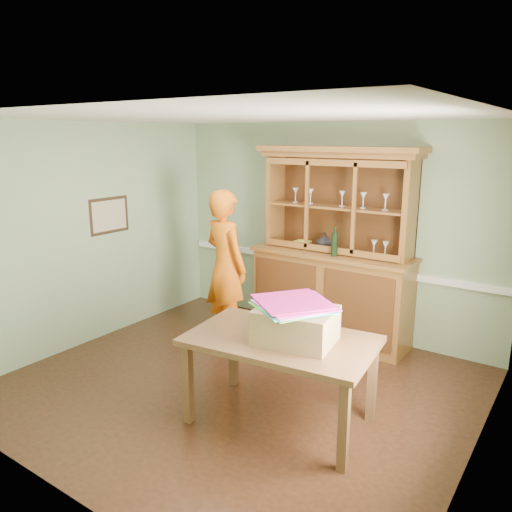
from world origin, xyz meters
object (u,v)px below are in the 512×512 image
Objects in this scene: person at (226,266)px; dining_table at (281,348)px; china_hutch at (333,274)px; cardboard_box at (296,325)px.

dining_table is at bearing 158.77° from person.
person is (-1.07, -0.80, 0.11)m from china_hutch.
dining_table is (0.50, -2.03, -0.13)m from china_hutch.
china_hutch is 2.09m from dining_table.
person is (-1.57, 1.22, 0.24)m from dining_table.
china_hutch reaches higher than dining_table.
person is at bearing 144.47° from cardboard_box.
person is at bearing 135.40° from dining_table.
china_hutch is 3.75× the size of cardboard_box.
china_hutch is 1.34m from person.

